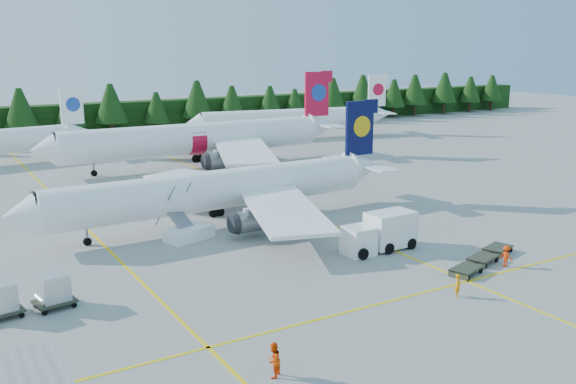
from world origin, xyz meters
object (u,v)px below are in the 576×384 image
airliner_navy (208,192)px  airstairs (186,230)px  service_truck (379,232)px  airliner_red (190,140)px

airliner_navy → airstairs: 5.04m
airliner_navy → service_truck: bearing=-59.0°
airliner_navy → airliner_red: bearing=69.3°
airstairs → airliner_red: bearing=48.5°
service_truck → airstairs: bearing=136.9°
airstairs → service_truck: 16.51m
airliner_navy → service_truck: (8.93, -13.84, -1.71)m
airliner_navy → airliner_red: airliner_red is taller
airliner_red → airstairs: airliner_red is taller
airstairs → service_truck: size_ratio=0.97×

